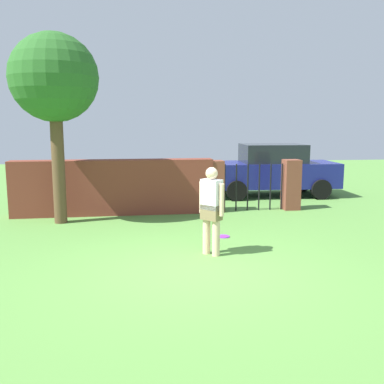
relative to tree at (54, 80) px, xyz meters
name	(u,v)px	position (x,y,z in m)	size (l,w,h in m)	color
ground_plane	(196,270)	(2.76, -3.88, -3.39)	(40.00, 40.00, 0.00)	#568C3D
brick_wall	(114,187)	(1.26, 0.81, -2.66)	(5.25, 0.50, 1.45)	brown
tree	(54,80)	(0.00, 0.00, 0.00)	(2.05, 2.05, 4.47)	brown
person	(211,207)	(3.16, -3.06, -2.49)	(0.41, 0.42, 1.62)	beige
fence_gate	(253,185)	(5.06, 0.81, -2.69)	(2.61, 0.44, 1.40)	brown
car	(272,170)	(6.36, 3.13, -2.53)	(4.26, 2.05, 1.72)	navy
frisbee_purple	(223,236)	(3.65, -1.86, -3.38)	(0.27, 0.27, 0.02)	purple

